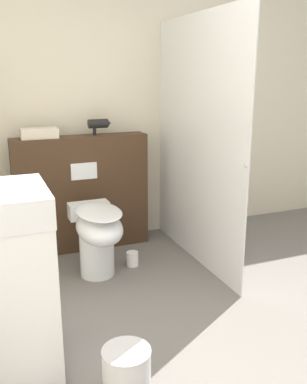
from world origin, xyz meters
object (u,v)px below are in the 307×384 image
at_px(waste_bin, 127,374).
at_px(sink_vanity, 6,282).
at_px(hair_drier, 99,124).
at_px(toilet, 98,234).

bearing_deg(waste_bin, sink_vanity, 137.61).
xyz_separation_m(hair_drier, waste_bin, (-0.42, -1.92, -0.97)).
xyz_separation_m(toilet, sink_vanity, (-0.70, -0.85, 0.14)).
xyz_separation_m(toilet, waste_bin, (-0.21, -1.30, -0.22)).
xyz_separation_m(sink_vanity, hair_drier, (0.90, 1.48, 0.60)).
bearing_deg(sink_vanity, waste_bin, -42.39).
bearing_deg(toilet, sink_vanity, -129.28).
height_order(sink_vanity, waste_bin, sink_vanity).
distance_m(sink_vanity, waste_bin, 0.75).
relative_size(hair_drier, waste_bin, 0.76).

